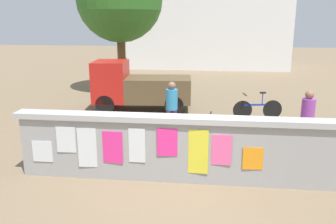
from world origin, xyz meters
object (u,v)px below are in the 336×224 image
Objects in this scene: motorcycle at (232,129)px; person_bystander at (172,103)px; bicycle_far at (257,109)px; person_walking at (308,115)px; bicycle_near at (117,140)px; auto_rickshaw_truck at (137,87)px.

person_bystander is at bearing 159.74° from motorcycle.
bicycle_far is (1.03, 2.75, -0.10)m from motorcycle.
person_walking is 1.00× the size of person_bystander.
person_bystander reaches higher than bicycle_far.
person_walking is at bearing -6.26° from motorcycle.
person_bystander is (-1.71, 0.63, 0.52)m from motorcycle.
bicycle_near is 1.06× the size of person_bystander.
bicycle_near is (-2.94, -0.97, -0.10)m from motorcycle.
person_bystander is at bearing -142.30° from bicycle_far.
person_walking is at bearing -13.12° from person_bystander.
auto_rickshaw_truck is at bearing 144.37° from person_walking.
auto_rickshaw_truck reaches higher than motorcycle.
bicycle_far is 3.14m from person_walking.
person_walking is at bearing -73.75° from bicycle_far.
bicycle_far is at bearing 69.50° from motorcycle.
auto_rickshaw_truck is 2.28× the size of person_bystander.
bicycle_near is 5.44m from bicycle_far.
bicycle_far is at bearing 43.12° from bicycle_near.
bicycle_near is at bearing -84.96° from auto_rickshaw_truck.
person_bystander is (1.23, 1.60, 0.62)m from bicycle_near.
auto_rickshaw_truck is at bearing 169.75° from bicycle_far.
person_walking reaches higher than motorcycle.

